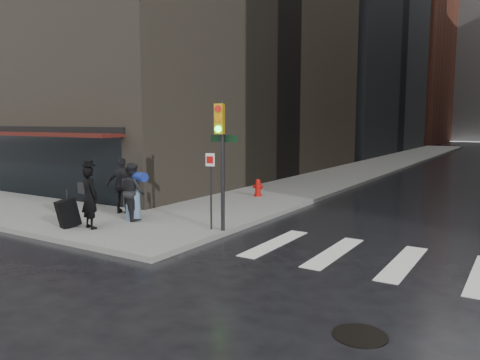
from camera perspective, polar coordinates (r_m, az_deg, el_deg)
The scene contains 10 objects.
ground at distance 13.39m, azimuth -11.23°, elevation -6.48°, with size 140.00×140.00×0.00m, color black.
sidewalk_left at distance 37.66m, azimuth 18.10°, elevation 2.16°, with size 4.00×50.00×0.15m, color slate.
crosswalk at distance 11.01m, azimuth 23.38°, elevation -9.91°, with size 8.50×3.00×0.01m.
bldg_left_far at distance 75.40m, azimuth 15.23°, elevation 14.44°, with size 22.00×20.00×26.00m, color #552B1D.
storefront at distance 19.62m, azimuth -22.58°, elevation 2.81°, with size 8.40×1.11×2.83m.
man_overcoat at distance 13.73m, azimuth -18.35°, elevation -2.27°, with size 1.19×0.92×1.94m.
man_jeans at distance 14.51m, azimuth -12.93°, elevation -1.35°, with size 1.20×1.01×1.74m.
man_greycoat at distance 15.65m, azimuth -14.11°, elevation -0.66°, with size 1.14×0.92×1.81m.
traffic_light at distance 12.54m, azimuth -2.42°, elevation 3.95°, with size 0.87×0.48×3.53m.
fire_hydrant at distance 18.70m, azimuth 2.20°, elevation -1.04°, with size 0.39×0.30×0.69m.
Camera 1 is at (8.95, -9.46, 3.13)m, focal length 35.00 mm.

